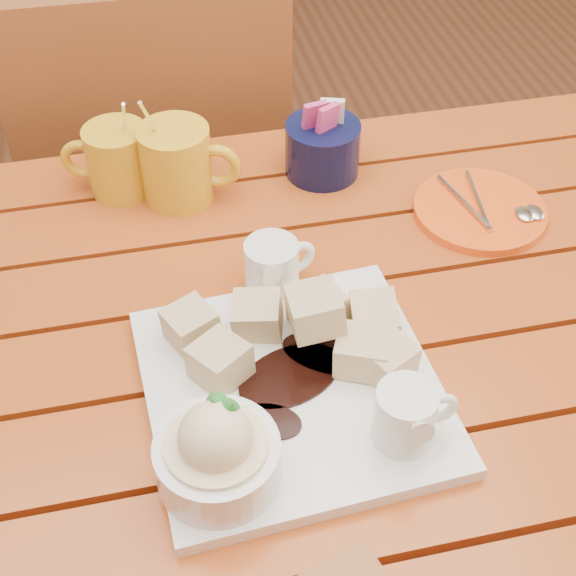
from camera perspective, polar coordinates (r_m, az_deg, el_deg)
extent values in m
cube|color=#A04814|center=(0.77, 2.04, -16.28)|extent=(1.20, 0.11, 0.03)
cube|color=#A04814|center=(0.83, 0.12, -9.59)|extent=(1.20, 0.11, 0.03)
cube|color=#A04814|center=(0.90, -1.46, -3.86)|extent=(1.20, 0.11, 0.03)
cube|color=#A04814|center=(0.98, -2.77, 1.00)|extent=(1.20, 0.11, 0.03)
cube|color=#A04814|center=(1.07, -3.89, 5.10)|extent=(1.20, 0.11, 0.03)
cube|color=#A04814|center=(1.16, -4.85, 8.57)|extent=(1.20, 0.11, 0.03)
cube|color=#A04814|center=(1.20, -4.82, 6.91)|extent=(1.12, 0.04, 0.08)
cylinder|color=#A04814|center=(1.55, 16.40, -0.34)|extent=(0.06, 0.06, 0.72)
cube|color=white|center=(0.83, 0.30, -7.24)|extent=(0.31, 0.31, 0.02)
cube|color=#B88438|center=(0.82, -4.88, -5.20)|extent=(0.07, 0.07, 0.04)
cube|color=#B88438|center=(0.82, 6.93, -4.88)|extent=(0.07, 0.07, 0.04)
cube|color=#B88438|center=(0.85, -6.92, -2.69)|extent=(0.07, 0.07, 0.04)
cube|color=#B88438|center=(0.86, 2.14, -1.51)|extent=(0.07, 0.07, 0.04)
cube|color=#B88438|center=(0.82, 1.93, -1.59)|extent=(0.05, 0.05, 0.04)
cube|color=#B88438|center=(0.86, 6.17, -2.25)|extent=(0.06, 0.06, 0.04)
cube|color=#B88438|center=(0.83, 5.36, -4.58)|extent=(0.07, 0.07, 0.04)
cube|color=#B88438|center=(0.86, -2.18, -1.96)|extent=(0.06, 0.06, 0.04)
cylinder|color=white|center=(0.74, -5.01, -12.10)|extent=(0.12, 0.12, 0.05)
cylinder|color=beige|center=(0.73, -5.07, -11.55)|extent=(0.09, 0.09, 0.03)
sphere|color=beige|center=(0.71, -5.18, -10.56)|extent=(0.07, 0.07, 0.07)
cone|color=#29802D|center=(0.70, -4.15, -8.46)|extent=(0.04, 0.04, 0.03)
cone|color=#29802D|center=(0.70, -5.21, -8.05)|extent=(0.03, 0.03, 0.03)
cylinder|color=white|center=(0.77, 8.29, -8.97)|extent=(0.06, 0.06, 0.06)
cylinder|color=black|center=(0.74, 8.50, -7.71)|extent=(0.05, 0.05, 0.01)
cone|color=white|center=(0.73, 9.20, -9.67)|extent=(0.03, 0.02, 0.03)
torus|color=white|center=(0.77, 10.67, -8.39)|extent=(0.04, 0.01, 0.04)
cylinder|color=gold|center=(1.08, -11.95, 8.88)|extent=(0.08, 0.08, 0.09)
cylinder|color=black|center=(1.06, -12.26, 10.59)|extent=(0.07, 0.07, 0.01)
torus|color=gold|center=(1.10, -14.43, 8.85)|extent=(0.06, 0.03, 0.06)
cylinder|color=silver|center=(1.07, -11.49, 10.68)|extent=(0.01, 0.06, 0.12)
cylinder|color=gold|center=(1.05, -7.96, 8.73)|extent=(0.09, 0.09, 0.10)
cylinder|color=black|center=(1.03, -8.19, 10.69)|extent=(0.08, 0.08, 0.01)
torus|color=gold|center=(1.04, -5.06, 8.62)|extent=(0.06, 0.03, 0.06)
cylinder|color=silver|center=(1.04, -9.07, 10.53)|extent=(0.04, 0.05, 0.13)
cylinder|color=white|center=(0.91, -1.17, 1.29)|extent=(0.06, 0.06, 0.07)
cylinder|color=white|center=(0.89, -1.20, 2.84)|extent=(0.05, 0.05, 0.01)
cone|color=white|center=(0.87, -0.78, 1.17)|extent=(0.03, 0.03, 0.03)
torus|color=white|center=(0.91, 1.07, 1.71)|extent=(0.04, 0.02, 0.04)
cylinder|color=black|center=(1.10, 2.47, 9.86)|extent=(0.10, 0.10, 0.07)
cube|color=#D2397E|center=(1.07, 1.88, 11.97)|extent=(0.03, 0.02, 0.05)
cube|color=white|center=(1.08, 3.16, 12.23)|extent=(0.03, 0.02, 0.05)
cube|color=#D2397E|center=(1.06, 2.80, 11.76)|extent=(0.03, 0.03, 0.05)
cylinder|color=#FF5716|center=(1.07, 13.47, 5.39)|extent=(0.17, 0.17, 0.01)
cylinder|color=silver|center=(1.06, 12.42, 5.99)|extent=(0.03, 0.12, 0.01)
cylinder|color=silver|center=(1.07, 13.36, 6.10)|extent=(0.02, 0.12, 0.01)
ellipsoid|color=silver|center=(1.07, 16.46, 5.08)|extent=(0.02, 0.03, 0.01)
ellipsoid|color=silver|center=(1.07, 17.14, 5.17)|extent=(0.02, 0.03, 0.01)
cube|color=brown|center=(1.61, -9.04, 7.17)|extent=(0.45, 0.45, 0.03)
cylinder|color=brown|center=(1.91, -3.12, 5.60)|extent=(0.04, 0.04, 0.44)
cylinder|color=brown|center=(1.91, -14.35, 4.04)|extent=(0.04, 0.04, 0.44)
cylinder|color=brown|center=(1.63, -1.03, -2.47)|extent=(0.04, 0.04, 0.44)
cylinder|color=brown|center=(1.63, -14.14, -4.29)|extent=(0.04, 0.04, 0.44)
cube|color=brown|center=(1.30, -9.50, 10.66)|extent=(0.44, 0.04, 0.46)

